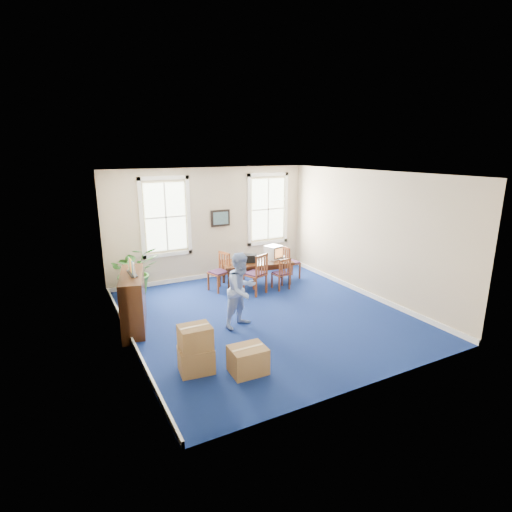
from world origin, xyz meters
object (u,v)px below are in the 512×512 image
conference_table (256,273)px  potted_plant (135,271)px  man (242,290)px  chair_near_left (255,274)px  cardboard_boxes (206,342)px  credenza (133,299)px  crt_tv (274,252)px

conference_table → potted_plant: 3.28m
man → potted_plant: size_ratio=1.23×
conference_table → chair_near_left: 0.80m
chair_near_left → potted_plant: size_ratio=0.83×
conference_table → chair_near_left: chair_near_left is taller
potted_plant → cardboard_boxes: potted_plant is taller
man → credenza: bearing=132.3°
crt_tv → cardboard_boxes: crt_tv is taller
man → crt_tv: bearing=27.0°
conference_table → cardboard_boxes: size_ratio=1.26×
credenza → potted_plant: size_ratio=1.20×
crt_tv → potted_plant: potted_plant is taller
credenza → potted_plant: (0.42, 1.88, 0.04)m
conference_table → crt_tv: crt_tv is taller
conference_table → man: size_ratio=1.19×
crt_tv → man: (-2.14, -2.34, -0.04)m
man → cardboard_boxes: (-1.27, -1.18, -0.37)m
crt_tv → man: bearing=-150.1°
credenza → potted_plant: potted_plant is taller
potted_plant → man: bearing=-61.0°
conference_table → credenza: credenza is taller
conference_table → man: man is taller
crt_tv → credenza: (-4.19, -1.29, -0.22)m
crt_tv → chair_near_left: bearing=-161.6°
man → potted_plant: 3.35m
crt_tv → chair_near_left: chair_near_left is taller
chair_near_left → cardboard_boxes: size_ratio=0.71×
crt_tv → credenza: credenza is taller
crt_tv → man: size_ratio=0.28×
conference_table → cardboard_boxes: 4.49m
potted_plant → cardboard_boxes: size_ratio=0.86×
chair_near_left → credenza: credenza is taller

